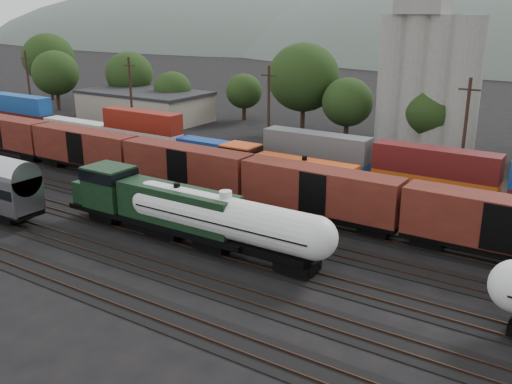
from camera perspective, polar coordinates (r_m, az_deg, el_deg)
The scene contains 11 objects.
ground at distance 49.90m, azimuth -0.46°, elevation -4.03°, with size 600.00×600.00×0.00m, color black.
tracks at distance 49.89m, azimuth -0.46°, elevation -3.98°, with size 180.00×33.20×0.20m.
green_locomotive at distance 49.60m, azimuth -10.72°, elevation -1.01°, with size 18.89×3.33×5.00m.
tank_car_a at distance 44.52m, azimuth -3.02°, elevation -2.78°, with size 18.92×3.39×4.96m.
orange_locomotive at distance 58.81m, azimuth 2.15°, elevation 2.05°, with size 18.35×3.06×4.59m.
boxcar_string at distance 64.35m, azimuth -12.27°, elevation 3.50°, with size 122.80×2.90×4.20m.
container_wall at distance 60.97m, azimuth 8.38°, elevation 2.46°, with size 178.40×2.60×5.80m.
grain_silo at distance 78.19m, azimuth 16.74°, elevation 11.71°, with size 13.40×5.00×29.00m.
industrial_sheds at distance 77.89m, azimuth 18.36°, elevation 5.03°, with size 119.38×17.26×5.10m.
tree_band at distance 83.96m, azimuth 9.04°, elevation 9.87°, with size 167.80×19.22×13.91m.
utility_poles at distance 66.93m, azimuth 10.09°, elevation 6.89°, with size 122.20×0.36×12.00m.
Camera 1 is at (25.68, -38.56, 18.54)m, focal length 40.00 mm.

